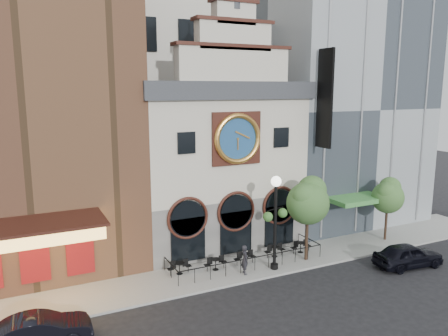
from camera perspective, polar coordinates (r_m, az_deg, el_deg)
The scene contains 18 objects.
ground at distance 28.53m, azimuth 5.27°, elevation -14.31°, with size 120.00×120.00×0.00m, color black.
sidewalk at distance 30.48m, azimuth 2.80°, elevation -12.45°, with size 44.00×5.00×0.15m, color gray.
clock_building at distance 33.26m, azimuth -1.49°, elevation 1.38°, with size 12.60×8.78×18.65m.
theater_building at distance 32.08m, azimuth -25.35°, elevation 10.67°, with size 14.00×15.60×25.00m.
retail_building at distance 41.67m, azimuth 13.85°, elevation 7.70°, with size 14.00×14.40×20.00m.
office_tower at distance 44.96m, azimuth -8.43°, elevation 20.69°, with size 20.00×16.00×40.00m, color beige.
cafe_railing at distance 30.28m, azimuth 2.81°, elevation -11.53°, with size 10.60×2.60×0.90m, color black, non-canonical shape.
bistro_0 at distance 28.78m, azimuth -5.85°, elevation -12.76°, with size 1.58×0.68×0.90m.
bistro_1 at distance 29.23m, azimuth -1.11°, elevation -12.32°, with size 1.58×0.68×0.90m.
bistro_2 at distance 30.14m, azimuth 2.74°, elevation -11.61°, with size 1.58×0.68×0.90m.
bistro_3 at distance 31.54m, azimuth 6.64°, elevation -10.64°, with size 1.58×0.68×0.90m.
bistro_4 at distance 32.56m, azimuth 9.97°, elevation -10.05°, with size 1.58×0.68×0.90m.
car_right at distance 32.44m, azimuth 22.91°, elevation -10.44°, with size 1.93×4.80×1.64m, color black.
car_left at distance 23.36m, azimuth -22.85°, elevation -18.99°, with size 1.61×4.62×1.52m, color black.
pedestrian at distance 28.54m, azimuth 2.75°, elevation -11.85°, with size 0.69×0.46×1.90m, color black.
lamppost at distance 28.47m, azimuth 6.74°, elevation -5.76°, with size 1.96×0.96×6.25m.
tree_left at distance 30.30m, azimuth 10.95°, elevation -4.07°, with size 3.03×2.92×5.84m.
tree_right at distance 36.14m, azimuth 20.63°, elevation -3.29°, with size 2.56×2.46×4.93m.
Camera 1 is at (-13.52, -22.11, 11.93)m, focal length 35.00 mm.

